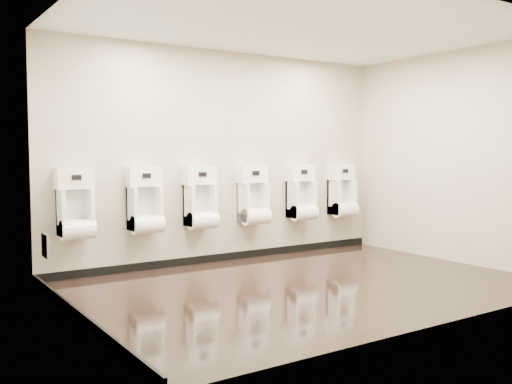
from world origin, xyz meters
TOP-DOWN VIEW (x-y plane):
  - ground at (0.00, 0.00)m, footprint 5.00×3.50m
  - ceiling at (0.00, 0.00)m, footprint 5.00×3.50m
  - back_wall at (0.00, 1.75)m, footprint 5.00×0.02m
  - front_wall at (0.00, -1.75)m, footprint 5.00×0.02m
  - left_wall at (-2.50, 0.00)m, footprint 0.02×3.50m
  - right_wall at (2.50, 0.00)m, footprint 0.02×3.50m
  - tile_overlay_left at (-2.50, 0.00)m, footprint 0.01×3.50m
  - skirting_back at (0.00, 1.74)m, footprint 5.00×0.02m
  - skirting_left at (-2.49, 0.00)m, footprint 0.02×3.50m
  - access_panel at (-2.48, 1.20)m, footprint 0.04×0.25m
  - urinal_0 at (-2.05, 1.61)m, footprint 0.42×0.32m
  - urinal_1 at (-1.22, 1.61)m, footprint 0.42×0.32m
  - urinal_2 at (-0.46, 1.61)m, footprint 0.42×0.32m
  - urinal_3 at (0.35, 1.61)m, footprint 0.42×0.32m
  - urinal_4 at (1.18, 1.61)m, footprint 0.42×0.32m
  - urinal_5 at (1.97, 1.61)m, footprint 0.42×0.32m

SIDE VIEW (x-z plane):
  - ground at x=0.00m, z-range 0.00..0.00m
  - skirting_back at x=0.00m, z-range 0.00..0.10m
  - skirting_left at x=-2.49m, z-range 0.00..0.10m
  - access_panel at x=-2.48m, z-range 0.38..0.62m
  - urinal_0 at x=-2.05m, z-range 0.43..1.22m
  - urinal_1 at x=-1.22m, z-range 0.43..1.22m
  - urinal_2 at x=-0.46m, z-range 0.43..1.22m
  - urinal_3 at x=0.35m, z-range 0.43..1.22m
  - urinal_4 at x=1.18m, z-range 0.43..1.22m
  - urinal_5 at x=1.97m, z-range 0.43..1.22m
  - back_wall at x=0.00m, z-range 0.00..2.80m
  - front_wall at x=0.00m, z-range 0.00..2.80m
  - left_wall at x=-2.50m, z-range 0.00..2.80m
  - right_wall at x=2.50m, z-range 0.00..2.80m
  - tile_overlay_left at x=-2.50m, z-range 0.00..2.80m
  - ceiling at x=0.00m, z-range 2.80..2.80m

